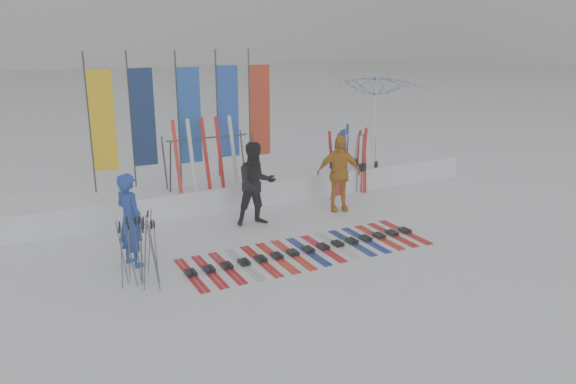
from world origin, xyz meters
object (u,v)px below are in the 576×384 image
ski_row (308,250)px  tent_canopy (376,122)px  person_blue (130,220)px  person_black (256,184)px  ski_rack (208,154)px  person_yellow (339,173)px

ski_row → tent_canopy: bearing=43.8°
person_blue → person_black: 3.16m
ski_row → ski_rack: 3.85m
person_yellow → tent_canopy: (3.18, 2.91, 0.59)m
person_black → tent_canopy: 6.16m
person_black → ski_row: size_ratio=0.38×
person_yellow → ski_rack: bearing=169.5°
tent_canopy → ski_row: size_ratio=0.67×
person_yellow → tent_canopy: tent_canopy is taller
person_blue → person_yellow: 5.30m
person_yellow → ski_rack: size_ratio=0.90×
person_yellow → ski_rack: (-2.76, 1.49, 0.47)m
ski_rack → ski_row: bearing=-77.4°
person_blue → person_black: (3.00, 1.02, 0.06)m
ski_rack → person_yellow: bearing=-28.4°
person_black → person_yellow: size_ratio=1.03×
person_blue → ski_rack: bearing=-66.2°
person_blue → tent_canopy: size_ratio=0.53×
tent_canopy → person_blue: bearing=-154.6°
person_blue → ski_row: 3.47m
tent_canopy → ski_row: tent_canopy is taller
person_blue → ski_row: person_blue is taller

